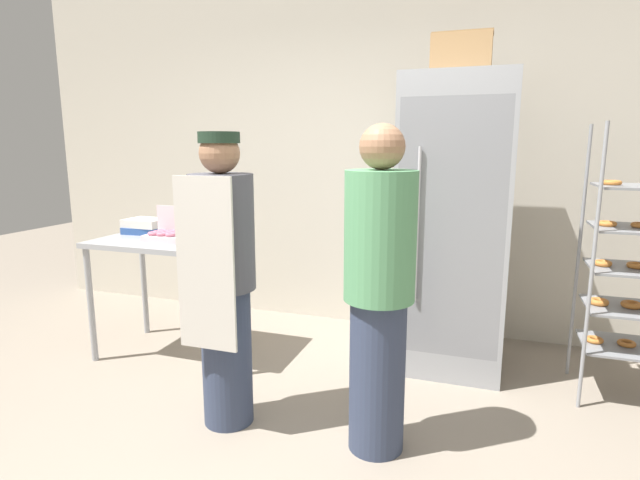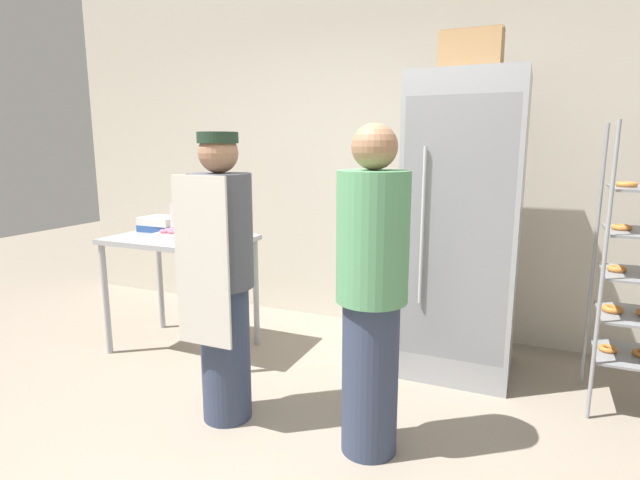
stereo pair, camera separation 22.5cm
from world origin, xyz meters
TOP-DOWN VIEW (x-y plane):
  - back_wall at (0.00, 2.31)m, footprint 6.40×0.12m
  - refrigerator at (0.72, 1.62)m, footprint 0.71×0.70m
  - prep_counter at (-1.22, 1.14)m, footprint 1.00×0.66m
  - donut_box at (-1.17, 1.07)m, footprint 0.28×0.20m
  - blender_pitcher at (-1.08, 1.31)m, footprint 0.14×0.14m
  - binder_stack at (-1.52, 1.30)m, footprint 0.31×0.24m
  - cardboard_storage_box at (0.72, 1.59)m, footprint 0.37×0.27m
  - person_baker at (-0.37, 0.45)m, footprint 0.34×0.35m
  - person_customer at (0.46, 0.47)m, footprint 0.34×0.34m

SIDE VIEW (x-z plane):
  - prep_counter at x=-1.22m, z-range 0.32..1.19m
  - person_baker at x=-0.37m, z-range 0.03..1.62m
  - person_customer at x=0.46m, z-range 0.02..1.64m
  - donut_box at x=-1.17m, z-range 0.79..1.03m
  - binder_stack at x=-1.52m, z-range 0.86..0.97m
  - blender_pitcher at x=-1.08m, z-range 0.85..1.11m
  - refrigerator at x=0.72m, z-range 0.00..1.97m
  - back_wall at x=0.00m, z-range 0.00..3.07m
  - cardboard_storage_box at x=0.72m, z-range 1.96..2.21m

